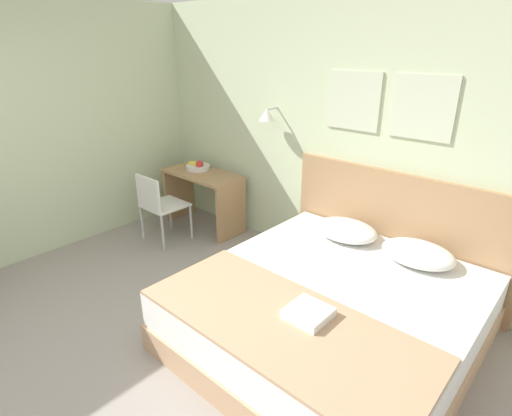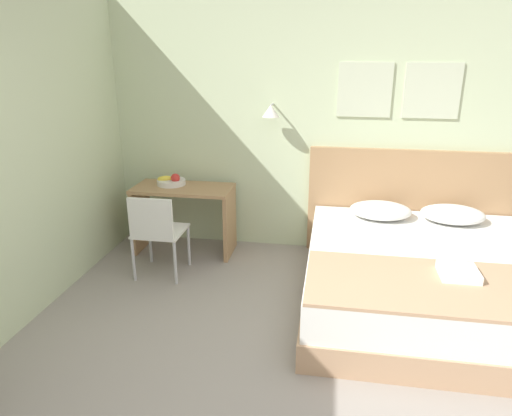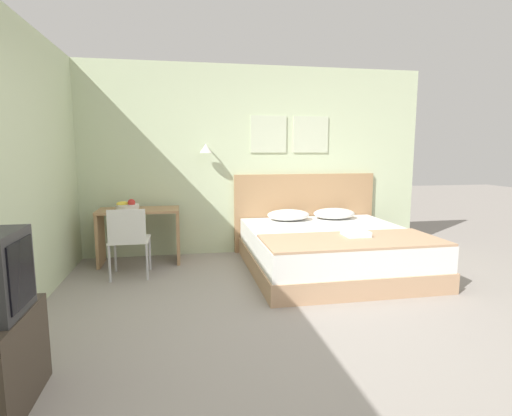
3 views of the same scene
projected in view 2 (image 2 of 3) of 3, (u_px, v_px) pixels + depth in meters
wall_back at (327, 126)px, 4.65m from camera, size 5.30×0.31×2.65m
bed at (426, 280)px, 3.80m from camera, size 1.99×2.09×0.51m
headboard at (411, 204)px, 4.71m from camera, size 2.11×0.06×1.13m
pillow_left at (380, 210)px, 4.47m from camera, size 0.59×0.46×0.15m
pillow_right at (453, 214)px, 4.36m from camera, size 0.59×0.46×0.15m
throw_blanket at (447, 286)px, 3.15m from camera, size 1.93×0.84×0.02m
folded_towel_near_foot at (458, 272)px, 3.26m from camera, size 0.26×0.26×0.06m
desk at (184, 208)px, 4.82m from camera, size 1.03×0.50×0.72m
desk_chair at (156, 229)px, 4.23m from camera, size 0.45×0.45×0.83m
fruit_bowl at (171, 181)px, 4.80m from camera, size 0.30×0.30×0.13m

